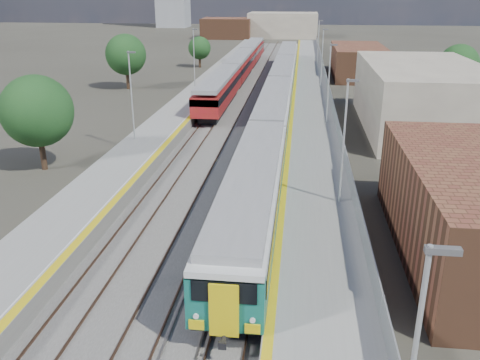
# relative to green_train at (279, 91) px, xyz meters

# --- Properties ---
(ground) EXTENTS (320.00, 320.00, 0.00)m
(ground) POSITION_rel_green_train_xyz_m (-1.50, -0.78, -2.36)
(ground) COLOR #47443A
(ground) RESTS_ON ground
(ballast_bed) EXTENTS (10.50, 155.00, 0.06)m
(ballast_bed) POSITION_rel_green_train_xyz_m (-3.75, 1.72, -2.33)
(ballast_bed) COLOR #565451
(ballast_bed) RESTS_ON ground
(tracks) EXTENTS (8.96, 160.00, 0.17)m
(tracks) POSITION_rel_green_train_xyz_m (-3.15, 3.39, -2.26)
(tracks) COLOR #4C3323
(tracks) RESTS_ON ground
(platform_right) EXTENTS (4.70, 155.00, 8.52)m
(platform_right) POSITION_rel_green_train_xyz_m (3.78, 1.71, -1.83)
(platform_right) COLOR slate
(platform_right) RESTS_ON ground
(platform_left) EXTENTS (4.30, 155.00, 8.52)m
(platform_left) POSITION_rel_green_train_xyz_m (-10.55, 1.71, -1.84)
(platform_left) COLOR slate
(platform_left) RESTS_ON ground
(buildings) EXTENTS (72.00, 185.50, 40.00)m
(buildings) POSITION_rel_green_train_xyz_m (-19.62, 87.81, 8.34)
(buildings) COLOR brown
(buildings) RESTS_ON ground
(green_train) EXTENTS (3.05, 84.73, 3.35)m
(green_train) POSITION_rel_green_train_xyz_m (0.00, 0.00, 0.00)
(green_train) COLOR black
(green_train) RESTS_ON ground
(red_train) EXTENTS (2.98, 60.36, 3.76)m
(red_train) POSITION_rel_green_train_xyz_m (-7.00, 21.08, -0.14)
(red_train) COLOR black
(red_train) RESTS_ON ground
(tree_a) EXTENTS (5.44, 5.44, 7.37)m
(tree_a) POSITION_rel_green_train_xyz_m (-17.22, -22.47, 2.28)
(tree_a) COLOR #382619
(tree_a) RESTS_ON ground
(tree_b) EXTENTS (5.61, 5.61, 7.60)m
(tree_b) POSITION_rel_green_train_xyz_m (-21.88, 11.73, 2.42)
(tree_b) COLOR #382619
(tree_b) RESTS_ON ground
(tree_c) EXTENTS (4.03, 4.03, 5.46)m
(tree_c) POSITION_rel_green_train_xyz_m (-15.90, 34.16, 1.07)
(tree_c) COLOR #382619
(tree_c) RESTS_ON ground
(tree_d) EXTENTS (5.03, 5.03, 6.82)m
(tree_d) POSITION_rel_green_train_xyz_m (22.45, 10.95, 1.93)
(tree_d) COLOR #382619
(tree_d) RESTS_ON ground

